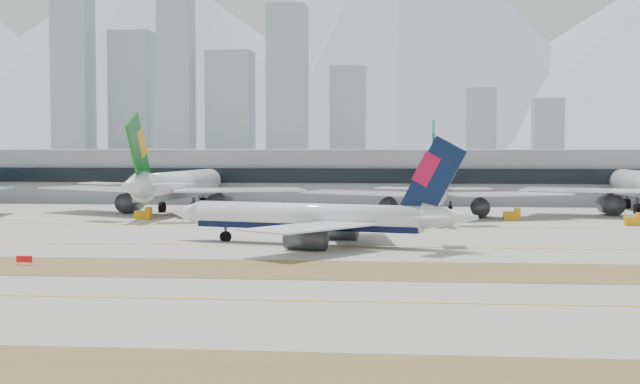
# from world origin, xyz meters

# --- Properties ---
(ground) EXTENTS (3000.00, 3000.00, 0.00)m
(ground) POSITION_xyz_m (0.00, 0.00, 0.00)
(ground) COLOR #9B9991
(ground) RESTS_ON ground
(apron_markings) EXTENTS (360.00, 122.22, 0.06)m
(apron_markings) POSITION_xyz_m (0.00, -53.95, 0.02)
(apron_markings) COLOR brown
(apron_markings) RESTS_ON ground
(taxiing_airliner) EXTENTS (52.49, 44.85, 17.89)m
(taxiing_airliner) POSITION_xyz_m (1.74, -3.18, 4.31)
(taxiing_airliner) COLOR white
(taxiing_airliner) RESTS_ON ground
(widebody_eva) EXTENTS (65.89, 64.72, 23.57)m
(widebody_eva) POSITION_xyz_m (-39.07, 62.13, 6.27)
(widebody_eva) COLOR white
(widebody_eva) RESTS_ON ground
(widebody_cathay) EXTENTS (61.00, 59.61, 21.75)m
(widebody_cathay) POSITION_xyz_m (22.15, 58.09, 5.78)
(widebody_cathay) COLOR white
(widebody_cathay) RESTS_ON ground
(terminal) EXTENTS (280.00, 43.10, 15.00)m
(terminal) POSITION_xyz_m (0.00, 114.84, 7.50)
(terminal) COLOR gray
(terminal) RESTS_ON ground
(hold_sign_left) EXTENTS (2.20, 0.15, 1.35)m
(hold_sign_left) POSITION_xyz_m (-34.98, -32.00, 0.88)
(hold_sign_left) COLOR red
(hold_sign_left) RESTS_ON ground
(gse_extra) EXTENTS (3.55, 2.00, 2.60)m
(gse_extra) POSITION_xyz_m (61.63, 37.68, 1.05)
(gse_extra) COLOR orange
(gse_extra) RESTS_ON ground
(gse_b) EXTENTS (3.55, 2.00, 2.60)m
(gse_b) POSITION_xyz_m (-41.39, 43.51, 1.05)
(gse_b) COLOR orange
(gse_b) RESTS_ON ground
(gse_c) EXTENTS (3.55, 2.00, 2.60)m
(gse_c) POSITION_xyz_m (38.74, 48.71, 1.05)
(gse_c) COLOR orange
(gse_c) RESTS_ON ground
(city_skyline) EXTENTS (342.00, 49.80, 140.00)m
(city_skyline) POSITION_xyz_m (-106.76, 453.42, 49.80)
(city_skyline) COLOR #95A1AA
(city_skyline) RESTS_ON ground
(mountain_ridge) EXTENTS (2830.00, 1120.00, 470.00)m
(mountain_ridge) POSITION_xyz_m (33.00, 1404.14, 181.85)
(mountain_ridge) COLOR #9EA8B7
(mountain_ridge) RESTS_ON ground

